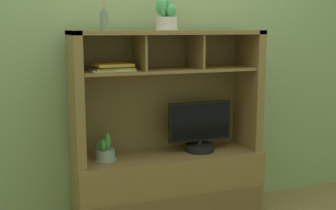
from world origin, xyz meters
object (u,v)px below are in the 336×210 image
Objects in this scene: tv_monitor at (200,130)px; potted_orchid at (105,152)px; magazine_stack_left at (112,67)px; potted_succulent at (166,18)px; media_console at (168,166)px; diffuser_bottle at (104,20)px.

tv_monitor is 2.52× the size of potted_orchid.
magazine_stack_left reaches higher than tv_monitor.
tv_monitor is 0.87m from potted_succulent.
potted_succulent is at bearing 96.52° from media_console.
potted_succulent is (0.40, 0.03, 0.34)m from magazine_stack_left.
potted_succulent is (-0.00, 0.02, 1.09)m from media_console.
tv_monitor is (0.25, -0.02, 0.26)m from media_console.
potted_succulent is at bearing 2.60° from potted_orchid.
potted_succulent is (-0.25, 0.05, 0.83)m from tv_monitor.
magazine_stack_left is (0.07, -0.01, 0.59)m from potted_orchid.
potted_orchid is 0.60m from magazine_stack_left.
magazine_stack_left is at bearing -179.28° from media_console.
magazine_stack_left is 0.32m from diffuser_bottle.
tv_monitor is 0.73m from potted_orchid.
potted_orchid is 1.04m from potted_succulent.
potted_orchid is 0.84× the size of potted_succulent.
diffuser_bottle is at bearing -178.75° from potted_succulent.
potted_orchid is (-0.72, 0.02, -0.10)m from tv_monitor.
diffuser_bottle reaches higher than tv_monitor.
diffuser_bottle is (-0.45, 0.01, 1.07)m from media_console.
media_console is at bearing -83.48° from potted_succulent.
diffuser_bottle reaches higher than potted_orchid.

